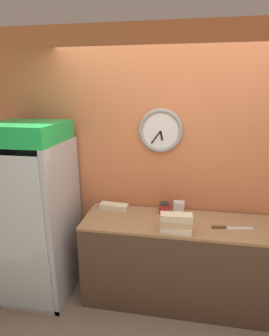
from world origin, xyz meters
name	(u,v)px	position (x,y,z in m)	size (l,w,h in m)	color
wall_back	(180,165)	(0.00, 1.17, 1.35)	(5.20, 0.10, 2.70)	#D17547
prep_counter	(175,261)	(0.00, 0.83, 0.44)	(1.83, 0.57, 0.89)	#4C3828
beverage_cooler	(38,203)	(-1.42, 0.80, 0.99)	(0.68, 0.73, 1.82)	#B2B7BC
sandwich_stack_bottom	(176,229)	(-0.01, 0.63, 0.92)	(0.28, 0.12, 0.06)	beige
sandwich_stack_middle	(176,223)	(-0.01, 0.63, 0.98)	(0.28, 0.11, 0.06)	tan
sandwich_stack_top	(176,217)	(-0.01, 0.63, 1.04)	(0.28, 0.12, 0.06)	beige
sandwich_flat_left	(114,207)	(-0.67, 1.00, 0.92)	(0.30, 0.12, 0.06)	beige
chefs_knife	(227,227)	(0.44, 0.78, 0.89)	(0.37, 0.09, 0.02)	silver
condiment_jar	(164,208)	(-0.14, 0.99, 0.94)	(0.11, 0.11, 0.12)	#B72D23
napkin_dispenser	(179,207)	(0.01, 1.03, 0.95)	(0.11, 0.09, 0.12)	silver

